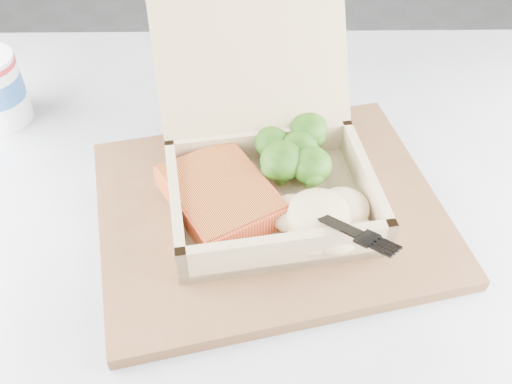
{
  "coord_description": "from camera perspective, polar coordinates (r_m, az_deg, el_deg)",
  "views": [
    {
      "loc": [
        0.1,
        -0.65,
        1.21
      ],
      "look_at": [
        0.08,
        -0.26,
        0.8
      ],
      "focal_mm": 40.0,
      "sensor_mm": 36.0,
      "label": 1
    }
  ],
  "objects": [
    {
      "name": "cafe_table",
      "position": [
        0.73,
        0.29,
        -16.4
      ],
      "size": [
        0.91,
        0.91,
        0.76
      ],
      "rotation": [
        0.0,
        0.0,
        0.04
      ],
      "color": "black",
      "rests_on": "floor"
    },
    {
      "name": "plastic_fork",
      "position": [
        0.54,
        5.2,
        -1.45
      ],
      "size": [
        0.1,
        0.11,
        0.03
      ],
      "rotation": [
        0.0,
        0.0,
        3.89
      ],
      "color": "black",
      "rests_on": "mashed_potatoes"
    },
    {
      "name": "serving_tray",
      "position": [
        0.6,
        1.39,
        -1.85
      ],
      "size": [
        0.41,
        0.36,
        0.02
      ],
      "primitive_type": "cube",
      "rotation": [
        0.0,
        0.0,
        0.26
      ],
      "color": "brown",
      "rests_on": "cafe_table"
    },
    {
      "name": "takeout_container",
      "position": [
        0.59,
        0.94,
        4.05
      ],
      "size": [
        0.25,
        0.28,
        0.17
      ],
      "rotation": [
        0.0,
        0.0,
        0.2
      ],
      "color": "tan",
      "rests_on": "serving_tray"
    },
    {
      "name": "floor",
      "position": [
        1.38,
        -3.3,
        -15.6
      ],
      "size": [
        4.0,
        4.0,
        0.0
      ],
      "primitive_type": "plane",
      "color": "gray",
      "rests_on": "ground"
    },
    {
      "name": "receipt",
      "position": [
        0.73,
        2.03,
        7.77
      ],
      "size": [
        0.11,
        0.14,
        0.0
      ],
      "primitive_type": "cube",
      "rotation": [
        0.0,
        0.0,
        -0.35
      ],
      "color": "white",
      "rests_on": "cafe_table"
    },
    {
      "name": "mashed_potatoes",
      "position": [
        0.55,
        6.27,
        -2.32
      ],
      "size": [
        0.11,
        0.09,
        0.04
      ],
      "primitive_type": "ellipsoid",
      "color": "#CEBF85",
      "rests_on": "takeout_container"
    },
    {
      "name": "broccoli_pile",
      "position": [
        0.61,
        4.29,
        3.89
      ],
      "size": [
        0.11,
        0.11,
        0.04
      ],
      "primitive_type": null,
      "color": "#3C751A",
      "rests_on": "takeout_container"
    },
    {
      "name": "salmon_fillet",
      "position": [
        0.58,
        -3.6,
        -0.35
      ],
      "size": [
        0.14,
        0.15,
        0.03
      ],
      "primitive_type": "cube",
      "rotation": [
        0.0,
        0.0,
        0.56
      ],
      "color": "#F34E2F",
      "rests_on": "takeout_container"
    }
  ]
}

